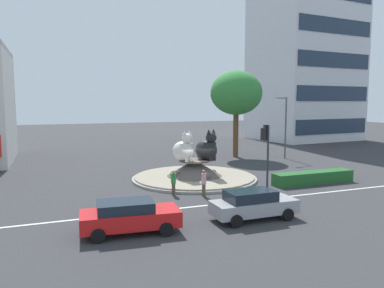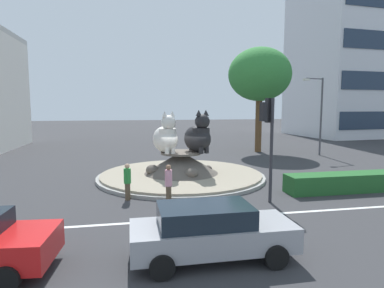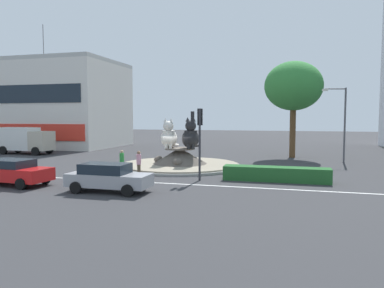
{
  "view_description": "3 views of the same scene",
  "coord_description": "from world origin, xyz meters",
  "px_view_note": "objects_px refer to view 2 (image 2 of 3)",
  "views": [
    {
      "loc": [
        -10.54,
        -26.76,
        6.09
      ],
      "look_at": [
        0.13,
        0.86,
        2.71
      ],
      "focal_mm": 34.83,
      "sensor_mm": 36.0,
      "label": 1
    },
    {
      "loc": [
        -2.93,
        -18.77,
        4.22
      ],
      "look_at": [
        0.79,
        0.76,
        1.9
      ],
      "focal_mm": 30.7,
      "sensor_mm": 36.0,
      "label": 2
    },
    {
      "loc": [
        8.71,
        -27.91,
        4.03
      ],
      "look_at": [
        0.93,
        0.3,
        1.85
      ],
      "focal_mm": 34.32,
      "sensor_mm": 36.0,
      "label": 3
    }
  ],
  "objects_px": {
    "pedestrian_pink_shirt": "(169,183)",
    "pedestrian_green_shirt": "(127,181)",
    "broadleaf_tree_behind_island": "(260,75)",
    "office_tower": "(356,13)",
    "streetlight_arm": "(319,110)",
    "traffic_light_mast": "(269,126)",
    "cat_statue_black": "(198,137)",
    "cat_statue_white": "(166,137)",
    "sedan_on_far_lane": "(211,231)"
  },
  "relations": [
    {
      "from": "cat_statue_white",
      "to": "office_tower",
      "type": "relative_size",
      "value": 0.08
    },
    {
      "from": "broadleaf_tree_behind_island",
      "to": "pedestrian_pink_shirt",
      "type": "xyz_separation_m",
      "value": [
        -10.01,
        -14.64,
        -6.06
      ]
    },
    {
      "from": "sedan_on_far_lane",
      "to": "pedestrian_green_shirt",
      "type": "bearing_deg",
      "value": 110.06
    },
    {
      "from": "pedestrian_pink_shirt",
      "to": "pedestrian_green_shirt",
      "type": "xyz_separation_m",
      "value": [
        -1.74,
        0.96,
        -0.04
      ]
    },
    {
      "from": "broadleaf_tree_behind_island",
      "to": "traffic_light_mast",
      "type": "bearing_deg",
      "value": -110.68
    },
    {
      "from": "cat_statue_white",
      "to": "pedestrian_pink_shirt",
      "type": "distance_m",
      "value": 5.23
    },
    {
      "from": "broadleaf_tree_behind_island",
      "to": "sedan_on_far_lane",
      "type": "distance_m",
      "value": 22.92
    },
    {
      "from": "streetlight_arm",
      "to": "cat_statue_white",
      "type": "bearing_deg",
      "value": 12.38
    },
    {
      "from": "sedan_on_far_lane",
      "to": "pedestrian_pink_shirt",
      "type": "bearing_deg",
      "value": 95.87
    },
    {
      "from": "cat_statue_white",
      "to": "office_tower",
      "type": "bearing_deg",
      "value": 114.13
    },
    {
      "from": "office_tower",
      "to": "pedestrian_pink_shirt",
      "type": "xyz_separation_m",
      "value": [
        -29.62,
        -28.41,
        -16.03
      ]
    },
    {
      "from": "traffic_light_mast",
      "to": "cat_statue_black",
      "type": "bearing_deg",
      "value": 11.74
    },
    {
      "from": "office_tower",
      "to": "sedan_on_far_lane",
      "type": "relative_size",
      "value": 7.55
    },
    {
      "from": "cat_statue_black",
      "to": "broadleaf_tree_behind_island",
      "type": "bearing_deg",
      "value": 124.73
    },
    {
      "from": "office_tower",
      "to": "pedestrian_green_shirt",
      "type": "height_order",
      "value": "office_tower"
    },
    {
      "from": "office_tower",
      "to": "cat_statue_black",
      "type": "bearing_deg",
      "value": -144.27
    },
    {
      "from": "cat_statue_white",
      "to": "broadleaf_tree_behind_island",
      "type": "relative_size",
      "value": 0.28
    },
    {
      "from": "cat_statue_white",
      "to": "pedestrian_green_shirt",
      "type": "distance_m",
      "value": 4.83
    },
    {
      "from": "broadleaf_tree_behind_island",
      "to": "sedan_on_far_lane",
      "type": "bearing_deg",
      "value": -115.43
    },
    {
      "from": "broadleaf_tree_behind_island",
      "to": "pedestrian_pink_shirt",
      "type": "distance_m",
      "value": 18.75
    },
    {
      "from": "traffic_light_mast",
      "to": "office_tower",
      "type": "xyz_separation_m",
      "value": [
        25.32,
        28.9,
        13.62
      ]
    },
    {
      "from": "streetlight_arm",
      "to": "sedan_on_far_lane",
      "type": "bearing_deg",
      "value": 37.75
    },
    {
      "from": "cat_statue_black",
      "to": "streetlight_arm",
      "type": "xyz_separation_m",
      "value": [
        11.86,
        6.81,
        1.4
      ]
    },
    {
      "from": "pedestrian_green_shirt",
      "to": "broadleaf_tree_behind_island",
      "type": "bearing_deg",
      "value": 116.71
    },
    {
      "from": "traffic_light_mast",
      "to": "streetlight_arm",
      "type": "height_order",
      "value": "streetlight_arm"
    },
    {
      "from": "broadleaf_tree_behind_island",
      "to": "office_tower",
      "type": "bearing_deg",
      "value": 35.07
    },
    {
      "from": "streetlight_arm",
      "to": "sedan_on_far_lane",
      "type": "height_order",
      "value": "streetlight_arm"
    },
    {
      "from": "office_tower",
      "to": "pedestrian_pink_shirt",
      "type": "bearing_deg",
      "value": -141.32
    },
    {
      "from": "cat_statue_black",
      "to": "pedestrian_pink_shirt",
      "type": "relative_size",
      "value": 1.55
    },
    {
      "from": "broadleaf_tree_behind_island",
      "to": "sedan_on_far_lane",
      "type": "xyz_separation_m",
      "value": [
        -9.48,
        -19.93,
        -6.19
      ]
    },
    {
      "from": "broadleaf_tree_behind_island",
      "to": "cat_statue_black",
      "type": "bearing_deg",
      "value": -128.02
    },
    {
      "from": "traffic_light_mast",
      "to": "office_tower",
      "type": "bearing_deg",
      "value": -50.14
    },
    {
      "from": "traffic_light_mast",
      "to": "streetlight_arm",
      "type": "relative_size",
      "value": 0.69
    },
    {
      "from": "broadleaf_tree_behind_island",
      "to": "pedestrian_pink_shirt",
      "type": "relative_size",
      "value": 5.46
    },
    {
      "from": "office_tower",
      "to": "broadleaf_tree_behind_island",
      "type": "height_order",
      "value": "office_tower"
    },
    {
      "from": "streetlight_arm",
      "to": "pedestrian_pink_shirt",
      "type": "distance_m",
      "value": 18.55
    },
    {
      "from": "office_tower",
      "to": "streetlight_arm",
      "type": "relative_size",
      "value": 5.18
    },
    {
      "from": "streetlight_arm",
      "to": "pedestrian_green_shirt",
      "type": "bearing_deg",
      "value": 20.43
    },
    {
      "from": "streetlight_arm",
      "to": "pedestrian_pink_shirt",
      "type": "height_order",
      "value": "streetlight_arm"
    },
    {
      "from": "cat_statue_white",
      "to": "traffic_light_mast",
      "type": "relative_size",
      "value": 0.59
    },
    {
      "from": "traffic_light_mast",
      "to": "pedestrian_green_shirt",
      "type": "height_order",
      "value": "traffic_light_mast"
    },
    {
      "from": "pedestrian_green_shirt",
      "to": "sedan_on_far_lane",
      "type": "bearing_deg",
      "value": -2.63
    },
    {
      "from": "cat_statue_black",
      "to": "streetlight_arm",
      "type": "bearing_deg",
      "value": 102.62
    },
    {
      "from": "cat_statue_black",
      "to": "sedan_on_far_lane",
      "type": "relative_size",
      "value": 0.6
    },
    {
      "from": "cat_statue_black",
      "to": "sedan_on_far_lane",
      "type": "height_order",
      "value": "cat_statue_black"
    },
    {
      "from": "cat_statue_white",
      "to": "broadleaf_tree_behind_island",
      "type": "height_order",
      "value": "broadleaf_tree_behind_island"
    },
    {
      "from": "cat_statue_black",
      "to": "pedestrian_green_shirt",
      "type": "distance_m",
      "value": 5.79
    },
    {
      "from": "pedestrian_green_shirt",
      "to": "office_tower",
      "type": "bearing_deg",
      "value": 108.57
    },
    {
      "from": "broadleaf_tree_behind_island",
      "to": "pedestrian_green_shirt",
      "type": "xyz_separation_m",
      "value": [
        -11.75,
        -13.68,
        -6.11
      ]
    },
    {
      "from": "cat_statue_white",
      "to": "traffic_light_mast",
      "type": "xyz_separation_m",
      "value": [
        3.86,
        -5.48,
        0.92
      ]
    }
  ]
}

